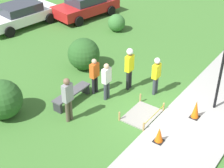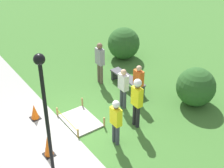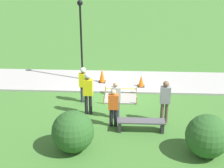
% 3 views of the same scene
% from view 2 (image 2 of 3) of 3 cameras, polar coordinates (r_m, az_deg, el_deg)
% --- Properties ---
extents(ground_plane, '(60.00, 60.00, 0.00)m').
position_cam_2_polar(ground_plane, '(12.09, -6.83, -8.05)').
color(ground_plane, '#3D702D').
extents(sidewalk, '(28.00, 2.76, 0.10)m').
position_cam_2_polar(sidewalk, '(11.65, -12.85, -10.25)').
color(sidewalk, '#9E9E99').
rests_on(sidewalk, ground_plane).
extents(wet_concrete_patch, '(1.54, 1.12, 0.40)m').
position_cam_2_polar(wet_concrete_patch, '(12.52, -5.27, -6.08)').
color(wet_concrete_patch, gray).
rests_on(wet_concrete_patch, ground_plane).
extents(traffic_cone_near_patch, '(0.34, 0.34, 0.59)m').
position_cam_2_polar(traffic_cone_near_patch, '(12.61, -12.77, -4.52)').
color(traffic_cone_near_patch, black).
rests_on(traffic_cone_near_patch, sidewalk).
extents(traffic_cone_far_patch, '(0.34, 0.34, 0.74)m').
position_cam_2_polar(traffic_cone_far_patch, '(10.98, -10.58, -10.09)').
color(traffic_cone_far_patch, black).
rests_on(traffic_cone_far_patch, sidewalk).
extents(park_bench, '(1.86, 0.44, 0.48)m').
position_cam_2_polar(park_bench, '(14.23, 2.57, 0.68)').
color(park_bench, '#2D2D33').
rests_on(park_bench, ground_plane).
extents(worker_supervisor, '(0.40, 0.28, 1.92)m').
position_cam_2_polar(worker_supervisor, '(11.65, 4.17, -2.39)').
color(worker_supervisor, black).
rests_on(worker_supervisor, ground_plane).
extents(worker_assistant, '(0.40, 0.24, 1.69)m').
position_cam_2_polar(worker_assistant, '(10.98, 0.66, -5.81)').
color(worker_assistant, '#383D47').
rests_on(worker_assistant, ground_plane).
extents(bystander_in_orange_shirt, '(0.40, 0.22, 1.61)m').
position_cam_2_polar(bystander_in_orange_shirt, '(13.04, 4.40, 0.33)').
color(bystander_in_orange_shirt, black).
rests_on(bystander_in_orange_shirt, ground_plane).
extents(bystander_in_gray_shirt, '(0.40, 0.22, 1.64)m').
position_cam_2_polar(bystander_in_gray_shirt, '(12.71, 1.89, -0.38)').
color(bystander_in_gray_shirt, '#383D47').
rests_on(bystander_in_gray_shirt, ground_plane).
extents(bystander_in_white_shirt, '(0.40, 0.24, 1.85)m').
position_cam_2_polar(bystander_in_white_shirt, '(14.19, -2.03, 3.92)').
color(bystander_in_white_shirt, brown).
rests_on(bystander_in_white_shirt, ground_plane).
extents(lamppost_near, '(0.28, 0.28, 4.11)m').
position_cam_2_polar(lamppost_near, '(8.68, -11.07, -3.54)').
color(lamppost_near, black).
rests_on(lamppost_near, sidewalk).
extents(shrub_rounded_near, '(1.51, 1.51, 1.51)m').
position_cam_2_polar(shrub_rounded_near, '(13.38, 13.77, -0.47)').
color(shrub_rounded_near, '#285623').
rests_on(shrub_rounded_near, ground_plane).
extents(shrub_rounded_mid, '(1.52, 1.52, 1.52)m').
position_cam_2_polar(shrub_rounded_mid, '(16.37, 1.96, 6.78)').
color(shrub_rounded_mid, '#285623').
rests_on(shrub_rounded_mid, ground_plane).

